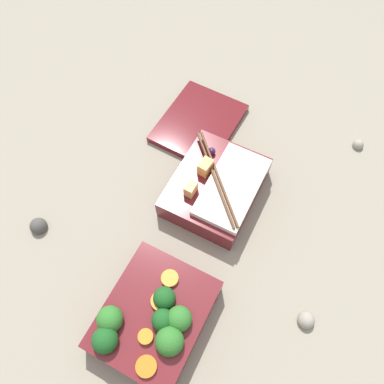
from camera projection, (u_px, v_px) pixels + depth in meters
The scene contains 7 objects.
ground_plane at pixel (181, 243), 0.69m from camera, with size 3.00×3.00×0.00m, color gray.
bento_tray_vegetable at pixel (154, 318), 0.60m from camera, with size 0.19×0.15×0.08m.
bento_tray_rice at pixel (217, 187), 0.71m from camera, with size 0.19×0.15×0.08m.
bento_lid at pixel (199, 123), 0.81m from camera, with size 0.19×0.15×0.01m, color maroon.
pebble_0 at pixel (358, 145), 0.79m from camera, with size 0.02×0.02×0.02m, color gray.
pebble_1 at pixel (306, 320), 0.62m from camera, with size 0.03×0.03×0.03m, color gray.
pebble_2 at pixel (39, 226), 0.70m from camera, with size 0.03×0.03×0.03m, color #474442.
Camera 1 is at (-0.20, -0.13, 0.65)m, focal length 35.00 mm.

